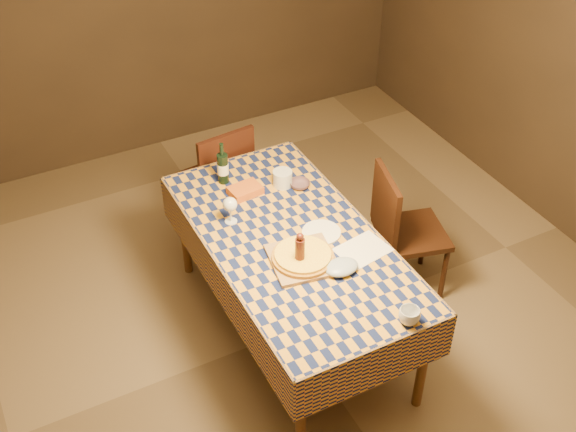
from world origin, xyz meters
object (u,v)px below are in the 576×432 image
Objects in this scene: dining_table at (292,249)px; bowl at (300,185)px; wine_bottle at (223,168)px; pizza at (303,256)px; white_plate at (321,232)px; chair_far at (220,177)px; cutting_board at (303,260)px; chair_right at (401,227)px.

bowl reaches higher than dining_table.
pizza is at bearing -84.22° from wine_bottle.
white_plate is 1.16m from chair_far.
pizza is 1.95× the size of white_plate.
bowl is (0.31, 0.62, 0.01)m from cutting_board.
chair_right reaches higher than dining_table.
white_plate is 0.24× the size of chair_right.
bowl is 0.45× the size of wine_bottle.
dining_table is 0.23m from pizza.
pizza is 1.55× the size of wine_bottle.
cutting_board is 2.76× the size of bowl.
bowl reaches higher than cutting_board.
wine_bottle is at bearing 100.30° from dining_table.
wine_bottle reaches higher than chair_right.
wine_bottle is 0.31× the size of chair_right.
dining_table is at bearing -176.95° from chair_right.
chair_far reaches higher than pizza.
white_plate is (-0.10, -0.46, -0.01)m from bowl.
cutting_board is 0.80× the size of pizza.
white_plate is 0.24× the size of chair_far.
pizza is (-0.04, -0.20, 0.11)m from dining_table.
white_plate is at bearing 37.60° from cutting_board.
wine_bottle is 0.31× the size of chair_far.
chair_right is at bearing 15.91° from pizza.
chair_far reaches higher than cutting_board.
dining_table is at bearing 79.66° from pizza.
dining_table is 6.49× the size of wine_bottle.
cutting_board is at bearing -142.40° from white_plate.
wine_bottle is 0.54m from chair_far.
dining_table is at bearing -79.70° from wine_bottle.
chair_right is (0.84, 0.24, -0.26)m from cutting_board.
chair_far is (0.12, 0.38, -0.35)m from wine_bottle.
chair_right is (0.93, -0.65, -0.35)m from wine_bottle.
pizza reaches higher than cutting_board.
chair_right reaches higher than pizza.
cutting_board is 0.03m from pizza.
pizza is 1.31m from chair_far.
chair_far is 1.00× the size of chair_right.
wine_bottle is (-0.09, 0.89, 0.10)m from cutting_board.
dining_table is 14.51× the size of bowl.
cutting_board is 1.30m from chair_far.
bowl is (0.31, 0.62, -0.02)m from pizza.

